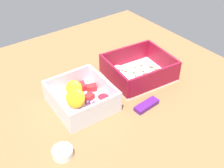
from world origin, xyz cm
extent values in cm
cube|color=brown|center=(0.00, 0.00, 1.00)|extent=(80.00, 80.00, 2.00)
cube|color=white|center=(-10.74, 1.03, 2.30)|extent=(19.10, 17.03, 0.60)
cube|color=maroon|center=(-19.17, 1.94, 5.50)|extent=(2.23, 15.21, 5.81)
cube|color=maroon|center=(-2.30, 0.12, 5.50)|extent=(2.23, 15.21, 5.81)
cube|color=maroon|center=(-9.95, 8.30, 5.50)|extent=(16.33, 2.36, 5.81)
cube|color=maroon|center=(-11.52, -6.24, 5.50)|extent=(16.33, 2.36, 5.81)
ellipsoid|color=beige|center=(-15.86, 2.62, 3.50)|extent=(2.72, 2.04, 1.28)
ellipsoid|color=beige|center=(-12.49, -2.93, 3.42)|extent=(2.84, 2.71, 1.17)
ellipsoid|color=beige|center=(-10.41, -0.89, 3.44)|extent=(2.45, 2.86, 1.21)
ellipsoid|color=beige|center=(-10.10, 1.31, 3.48)|extent=(2.94, 3.07, 1.26)
ellipsoid|color=beige|center=(-16.95, -0.19, 3.41)|extent=(2.79, 2.79, 1.16)
ellipsoid|color=beige|center=(-13.02, -0.44, 3.33)|extent=(2.12, 2.48, 1.04)
ellipsoid|color=beige|center=(-8.01, -0.40, 3.57)|extent=(3.33, 2.93, 1.39)
ellipsoid|color=beige|center=(-6.89, -4.55, 3.62)|extent=(3.26, 2.57, 1.46)
ellipsoid|color=beige|center=(-6.33, 1.59, 3.63)|extent=(3.54, 3.49, 1.46)
ellipsoid|color=beige|center=(-8.84, -3.03, 3.45)|extent=(2.22, 2.77, 1.22)
ellipsoid|color=beige|center=(-14.91, -2.32, 3.30)|extent=(2.25, 1.77, 1.01)
cube|color=brown|center=(-11.89, 3.58, 3.13)|extent=(3.28, 3.07, 1.05)
cube|color=#AD5B1E|center=(-9.14, 5.47, 3.27)|extent=(3.05, 3.11, 1.34)
cube|color=red|center=(-4.76, 4.03, 3.36)|extent=(2.64, 3.18, 1.52)
cube|color=#AD5B1E|center=(-14.63, 4.81, 3.37)|extent=(3.74, 3.78, 1.54)
cube|color=#387A33|center=(-16.09, 0.25, 2.70)|extent=(0.60, 0.40, 0.20)
cube|color=#387A33|center=(-15.61, 2.78, 2.70)|extent=(0.60, 0.40, 0.20)
cube|color=#387A33|center=(-17.66, -2.75, 2.70)|extent=(0.60, 0.40, 0.20)
cube|color=white|center=(9.04, 1.70, 2.30)|extent=(14.74, 15.86, 0.60)
cube|color=white|center=(2.26, 1.95, 5.19)|extent=(1.17, 15.36, 5.19)
cube|color=white|center=(15.83, 1.45, 5.19)|extent=(1.17, 15.36, 5.19)
cube|color=white|center=(9.32, 9.07, 5.19)|extent=(12.99, 1.08, 5.19)
cube|color=white|center=(8.77, -5.67, 5.19)|extent=(12.99, 1.08, 5.19)
ellipsoid|color=orange|center=(10.80, 1.82, 5.20)|extent=(6.32, 6.57, 4.99)
ellipsoid|color=orange|center=(9.02, -1.98, 4.93)|extent=(5.73, 5.77, 4.45)
cube|color=red|center=(6.72, 1.57, 3.34)|extent=(2.80, 2.32, 1.48)
cube|color=red|center=(6.01, -3.31, 3.44)|extent=(2.75, 3.24, 1.68)
cube|color=red|center=(4.12, -1.28, 3.40)|extent=(3.21, 2.84, 1.59)
sphere|color=#562D4C|center=(10.44, 5.36, 3.32)|extent=(1.43, 1.43, 1.43)
sphere|color=#562D4C|center=(8.86, 7.72, 3.35)|extent=(1.49, 1.49, 1.49)
sphere|color=#562D4C|center=(8.20, 3.24, 3.34)|extent=(1.48, 1.48, 1.48)
sphere|color=#562D4C|center=(8.94, 5.00, 3.46)|extent=(1.73, 1.73, 1.73)
sphere|color=#562D4C|center=(7.18, 6.91, 3.37)|extent=(1.55, 1.55, 1.55)
sphere|color=#562D4C|center=(7.13, 4.74, 3.33)|extent=(1.47, 1.47, 1.47)
cone|color=red|center=(4.71, 5.10, 3.69)|extent=(2.73, 2.73, 2.18)
sphere|color=navy|center=(12.81, 7.12, 3.12)|extent=(1.03, 1.03, 1.03)
sphere|color=navy|center=(14.68, 5.32, 3.13)|extent=(1.07, 1.07, 1.07)
sphere|color=navy|center=(12.33, 4.24, 3.06)|extent=(0.93, 0.93, 0.93)
sphere|color=navy|center=(13.55, 5.68, 3.16)|extent=(1.12, 1.12, 1.12)
sphere|color=navy|center=(11.85, 6.06, 3.14)|extent=(1.09, 1.09, 1.09)
cube|color=#51197A|center=(-3.70, 12.30, 2.60)|extent=(7.16, 2.90, 1.20)
cylinder|color=white|center=(20.71, 13.11, 2.90)|extent=(4.39, 4.39, 1.79)
camera|label=1|loc=(34.48, 49.07, 49.07)|focal=44.05mm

